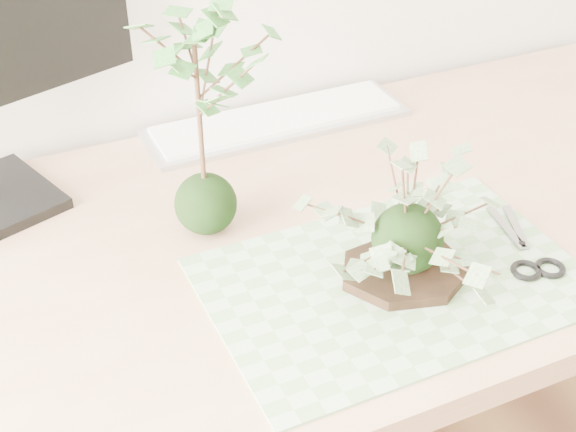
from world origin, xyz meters
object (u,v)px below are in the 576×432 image
(maple_kokedama, at_px, (196,62))
(ivy_kokedama, at_px, (410,211))
(desk, at_px, (304,277))
(keyboard, at_px, (277,121))

(maple_kokedama, bearing_deg, ivy_kokedama, -46.81)
(ivy_kokedama, distance_m, maple_kokedama, 0.32)
(desk, xyz_separation_m, maple_kokedama, (-0.12, 0.06, 0.34))
(ivy_kokedama, height_order, keyboard, ivy_kokedama)
(maple_kokedama, relative_size, keyboard, 0.80)
(ivy_kokedama, xyz_separation_m, maple_kokedama, (-0.19, 0.21, 0.15))
(desk, relative_size, ivy_kokedama, 5.23)
(desk, height_order, maple_kokedama, maple_kokedama)
(ivy_kokedama, bearing_deg, maple_kokedama, 133.19)
(maple_kokedama, xyz_separation_m, keyboard, (0.21, 0.23, -0.24))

